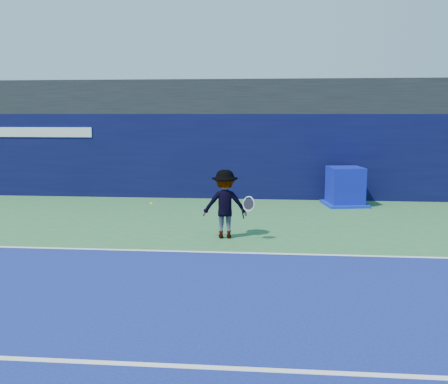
{
  "coord_description": "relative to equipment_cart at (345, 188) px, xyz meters",
  "views": [
    {
      "loc": [
        1.6,
        -7.51,
        3.0
      ],
      "look_at": [
        0.46,
        5.2,
        1.0
      ],
      "focal_mm": 40.0,
      "sensor_mm": 36.0,
      "label": 1
    }
  ],
  "objects": [
    {
      "name": "tennis_player",
      "position": [
        -3.58,
        -4.74,
        0.25
      ],
      "size": [
        1.31,
        0.76,
        1.67
      ],
      "color": "white",
      "rests_on": "ground"
    },
    {
      "name": "ground",
      "position": [
        -4.13,
        -9.11,
        -0.58
      ],
      "size": [
        80.0,
        80.0,
        0.0
      ],
      "primitive_type": "plane",
      "color": "#326F3B",
      "rests_on": "ground"
    },
    {
      "name": "stadium_band",
      "position": [
        -4.13,
        2.39,
        3.02
      ],
      "size": [
        36.0,
        3.0,
        1.2
      ],
      "primitive_type": "cube",
      "color": "black",
      "rests_on": "back_wall_assembly"
    },
    {
      "name": "tennis_ball",
      "position": [
        -5.41,
        -4.73,
        0.24
      ],
      "size": [
        0.06,
        0.06,
        0.06
      ],
      "color": "#EDF81B",
      "rests_on": "ground"
    },
    {
      "name": "equipment_cart",
      "position": [
        0.0,
        0.0,
        0.0
      ],
      "size": [
        1.53,
        1.53,
        1.27
      ],
      "color": "#0B11A2",
      "rests_on": "ground"
    },
    {
      "name": "back_wall_assembly",
      "position": [
        -4.14,
        1.39,
        0.92
      ],
      "size": [
        36.0,
        1.03,
        3.0
      ],
      "color": "#090B33",
      "rests_on": "ground"
    },
    {
      "name": "baseline",
      "position": [
        -4.13,
        -6.11,
        -0.57
      ],
      "size": [
        24.0,
        0.1,
        0.01
      ],
      "primitive_type": "cube",
      "color": "white",
      "rests_on": "ground"
    },
    {
      "name": "service_line",
      "position": [
        -4.13,
        -11.11,
        -0.57
      ],
      "size": [
        24.0,
        0.1,
        0.01
      ],
      "primitive_type": "cube",
      "color": "white",
      "rests_on": "ground"
    }
  ]
}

